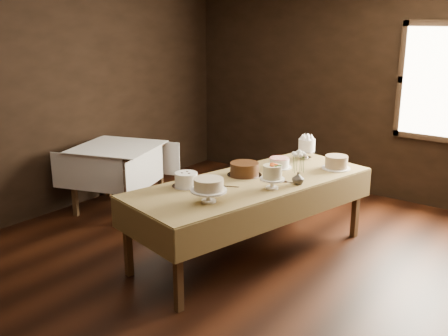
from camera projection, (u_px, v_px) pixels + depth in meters
floor at (212, 264)px, 5.19m from camera, size 5.00×6.00×0.01m
wall_back at (349, 90)px, 7.08m from camera, size 5.00×0.02×2.80m
wall_left at (48, 100)px, 6.25m from camera, size 0.02×6.00×2.80m
display_table at (252, 186)px, 5.20m from camera, size 1.54×2.73×0.80m
side_table at (117, 154)px, 6.48m from camera, size 1.23×1.23×0.82m
cake_meringue at (307, 149)px, 5.96m from camera, size 0.23×0.23×0.24m
cake_speckled at (336, 163)px, 5.58m from camera, size 0.33×0.33×0.14m
cake_lattice at (279, 163)px, 5.62m from camera, size 0.30×0.30×0.10m
cake_chocolate at (244, 170)px, 5.33m from camera, size 0.36×0.36×0.14m
cake_flowers at (272, 178)px, 4.92m from camera, size 0.24×0.24×0.24m
cake_swirl at (186, 180)px, 4.99m from camera, size 0.28×0.28×0.14m
cake_cream at (209, 191)px, 4.57m from camera, size 0.37×0.37×0.23m
cake_server_a at (231, 187)px, 5.00m from camera, size 0.23×0.12×0.01m
cake_server_c at (274, 173)px, 5.42m from camera, size 0.03×0.24×0.01m
cake_server_d at (295, 183)px, 5.10m from camera, size 0.24×0.06×0.01m
cake_server_e at (215, 179)px, 5.22m from camera, size 0.22×0.15×0.01m
flower_vase at (298, 178)px, 5.06m from camera, size 0.17×0.17×0.12m
flower_bouquet at (299, 160)px, 5.01m from camera, size 0.14×0.14×0.20m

